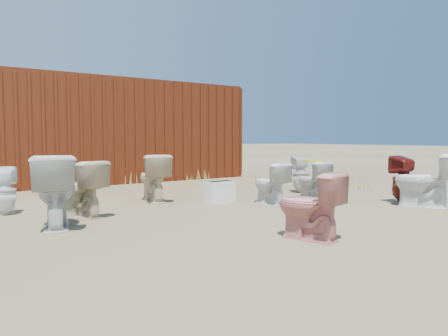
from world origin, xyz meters
TOP-DOWN VIEW (x-y plane):
  - ground at (0.00, 0.00)m, footprint 100.00×100.00m
  - shipping_container at (0.00, 5.20)m, footprint 6.00×2.40m
  - toilet_front_a at (-2.84, 0.02)m, footprint 0.70×0.94m
  - toilet_front_pink at (-0.88, -2.11)m, footprint 0.54×0.76m
  - toilet_front_c at (0.40, -0.08)m, footprint 0.39×0.65m
  - toilet_front_maroon at (2.18, -1.27)m, footprint 0.40×0.41m
  - toilet_front_e at (2.07, -1.66)m, footprint 0.79×0.92m
  - toilet_back_a at (-3.16, 1.30)m, footprint 0.38×0.38m
  - toilet_back_beige_left at (-2.38, 0.51)m, footprint 0.59×0.82m
  - toilet_back_beige_right at (-0.96, 1.26)m, footprint 0.57×0.83m
  - toilet_back_yellowlid at (1.36, -0.09)m, footprint 0.42×0.67m
  - toilet_back_e at (1.83, 0.64)m, footprint 0.44×0.44m
  - yellow_lid at (1.36, -0.09)m, footprint 0.33×0.41m
  - loose_tank at (-0.15, 0.49)m, footprint 0.51×0.23m
  - loose_lid_near at (-0.12, 0.65)m, footprint 0.43×0.53m
  - loose_lid_far at (-3.20, 1.48)m, footprint 0.40×0.50m
  - weed_clump_a at (-2.28, 3.18)m, footprint 0.36×0.36m
  - weed_clump_b at (0.68, 2.74)m, footprint 0.32×0.32m
  - weed_clump_c at (2.10, 2.48)m, footprint 0.36×0.36m
  - weed_clump_d at (-0.45, 3.43)m, footprint 0.30×0.30m
  - weed_clump_e at (1.41, 3.35)m, footprint 0.34×0.34m
  - weed_clump_f at (3.19, 0.24)m, footprint 0.28×0.28m

SIDE VIEW (x-z plane):
  - ground at x=0.00m, z-range 0.00..0.00m
  - loose_lid_near at x=-0.12m, z-range 0.00..0.02m
  - loose_lid_far at x=-3.20m, z-range 0.00..0.02m
  - weed_clump_f at x=3.19m, z-range 0.00..0.25m
  - weed_clump_b at x=0.68m, z-range 0.00..0.25m
  - weed_clump_d at x=-0.45m, z-range 0.00..0.28m
  - weed_clump_a at x=-2.28m, z-range 0.00..0.29m
  - weed_clump_e at x=1.41m, z-range 0.00..0.30m
  - weed_clump_c at x=2.10m, z-range 0.00..0.31m
  - loose_tank at x=-0.15m, z-range 0.00..0.35m
  - toilet_back_yellowlid at x=1.36m, z-range 0.00..0.65m
  - toilet_front_c at x=0.40m, z-range 0.00..0.65m
  - toilet_back_a at x=-3.16m, z-range 0.00..0.65m
  - toilet_front_pink at x=-0.88m, z-range 0.00..0.70m
  - toilet_back_e at x=1.83m, z-range 0.00..0.71m
  - toilet_back_beige_left at x=-2.38m, z-range 0.00..0.75m
  - toilet_front_maroon at x=2.18m, z-range 0.00..0.76m
  - toilet_back_beige_right at x=-0.96m, z-range 0.00..0.78m
  - toilet_front_e at x=2.07m, z-range 0.00..0.81m
  - toilet_front_a at x=-2.84m, z-range 0.00..0.86m
  - yellow_lid at x=1.36m, z-range 0.65..0.67m
  - shipping_container at x=0.00m, z-range 0.00..2.40m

